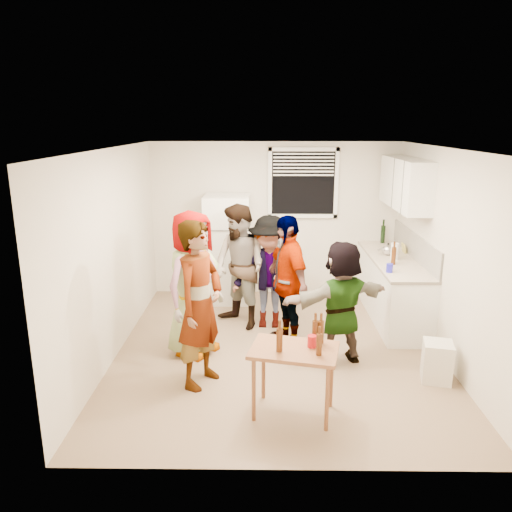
{
  "coord_description": "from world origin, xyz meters",
  "views": [
    {
      "loc": [
        -0.2,
        -5.79,
        2.79
      ],
      "look_at": [
        -0.28,
        0.32,
        1.15
      ],
      "focal_mm": 35.0,
      "sensor_mm": 36.0,
      "label": 1
    }
  ],
  "objects_px": {
    "wine_bottle": "(382,243)",
    "trash_bin": "(437,360)",
    "guest_stripe": "(202,382)",
    "guest_orange": "(338,361)",
    "beer_bottle_counter": "(393,264)",
    "guest_grey": "(195,351)",
    "red_cup": "(312,347)",
    "guest_back_right": "(269,325)",
    "blue_cup": "(389,272)",
    "guest_black": "(286,342)",
    "kettle": "(388,255)",
    "serving_table": "(293,413)",
    "beer_bottle_table": "(319,355)",
    "refrigerator": "(228,249)",
    "guest_back_left": "(240,325)"
  },
  "relations": [
    {
      "from": "guest_back_right",
      "to": "trash_bin",
      "type": "bearing_deg",
      "value": -37.47
    },
    {
      "from": "trash_bin",
      "to": "red_cup",
      "type": "bearing_deg",
      "value": -156.53
    },
    {
      "from": "beer_bottle_table",
      "to": "beer_bottle_counter",
      "type": "bearing_deg",
      "value": 61.76
    },
    {
      "from": "beer_bottle_counter",
      "to": "blue_cup",
      "type": "relative_size",
      "value": 2.09
    },
    {
      "from": "guest_back_right",
      "to": "guest_orange",
      "type": "height_order",
      "value": "guest_back_right"
    },
    {
      "from": "guest_back_right",
      "to": "guest_black",
      "type": "bearing_deg",
      "value": -66.6
    },
    {
      "from": "beer_bottle_counter",
      "to": "guest_back_left",
      "type": "xyz_separation_m",
      "value": [
        -2.11,
        -0.03,
        -0.9
      ]
    },
    {
      "from": "kettle",
      "to": "guest_orange",
      "type": "distance_m",
      "value": 2.08
    },
    {
      "from": "blue_cup",
      "to": "guest_back_left",
      "type": "xyz_separation_m",
      "value": [
        -1.97,
        0.34,
        -0.9
      ]
    },
    {
      "from": "wine_bottle",
      "to": "guest_grey",
      "type": "bearing_deg",
      "value": -142.42
    },
    {
      "from": "guest_back_right",
      "to": "beer_bottle_counter",
      "type": "bearing_deg",
      "value": 3.27
    },
    {
      "from": "kettle",
      "to": "beer_bottle_table",
      "type": "bearing_deg",
      "value": -124.35
    },
    {
      "from": "refrigerator",
      "to": "beer_bottle_table",
      "type": "xyz_separation_m",
      "value": [
        1.08,
        -3.42,
        -0.15
      ]
    },
    {
      "from": "guest_black",
      "to": "guest_stripe",
      "type": "bearing_deg",
      "value": -64.69
    },
    {
      "from": "kettle",
      "to": "beer_bottle_counter",
      "type": "height_order",
      "value": "beer_bottle_counter"
    },
    {
      "from": "wine_bottle",
      "to": "red_cup",
      "type": "relative_size",
      "value": 2.42
    },
    {
      "from": "trash_bin",
      "to": "blue_cup",
      "type": "bearing_deg",
      "value": 103.35
    },
    {
      "from": "guest_grey",
      "to": "guest_back_left",
      "type": "bearing_deg",
      "value": -0.38
    },
    {
      "from": "guest_orange",
      "to": "red_cup",
      "type": "bearing_deg",
      "value": 43.63
    },
    {
      "from": "guest_stripe",
      "to": "guest_orange",
      "type": "bearing_deg",
      "value": -45.06
    },
    {
      "from": "blue_cup",
      "to": "guest_black",
      "type": "bearing_deg",
      "value": -171.1
    },
    {
      "from": "guest_back_right",
      "to": "guest_orange",
      "type": "xyz_separation_m",
      "value": [
        0.82,
        -1.09,
        0.0
      ]
    },
    {
      "from": "red_cup",
      "to": "guest_back_right",
      "type": "xyz_separation_m",
      "value": [
        -0.38,
        2.16,
        -0.7
      ]
    },
    {
      "from": "refrigerator",
      "to": "beer_bottle_table",
      "type": "relative_size",
      "value": 8.12
    },
    {
      "from": "trash_bin",
      "to": "guest_grey",
      "type": "xyz_separation_m",
      "value": [
        -2.78,
        0.69,
        -0.25
      ]
    },
    {
      "from": "beer_bottle_counter",
      "to": "trash_bin",
      "type": "height_order",
      "value": "beer_bottle_counter"
    },
    {
      "from": "kettle",
      "to": "guest_orange",
      "type": "relative_size",
      "value": 0.16
    },
    {
      "from": "beer_bottle_table",
      "to": "guest_black",
      "type": "height_order",
      "value": "beer_bottle_table"
    },
    {
      "from": "guest_back_left",
      "to": "wine_bottle",
      "type": "bearing_deg",
      "value": 76.04
    },
    {
      "from": "serving_table",
      "to": "guest_back_right",
      "type": "xyz_separation_m",
      "value": [
        -0.21,
        2.2,
        0.0
      ]
    },
    {
      "from": "red_cup",
      "to": "guest_grey",
      "type": "bearing_deg",
      "value": 134.92
    },
    {
      "from": "refrigerator",
      "to": "guest_black",
      "type": "xyz_separation_m",
      "value": [
        0.86,
        -1.64,
        -0.85
      ]
    },
    {
      "from": "guest_grey",
      "to": "guest_back_left",
      "type": "height_order",
      "value": "guest_back_left"
    },
    {
      "from": "guest_orange",
      "to": "trash_bin",
      "type": "bearing_deg",
      "value": 132.42
    },
    {
      "from": "trash_bin",
      "to": "beer_bottle_table",
      "type": "xyz_separation_m",
      "value": [
        -1.41,
        -0.8,
        0.45
      ]
    },
    {
      "from": "wine_bottle",
      "to": "serving_table",
      "type": "distance_m",
      "value": 3.98
    },
    {
      "from": "beer_bottle_counter",
      "to": "guest_black",
      "type": "distance_m",
      "value": 1.83
    },
    {
      "from": "guest_grey",
      "to": "refrigerator",
      "type": "bearing_deg",
      "value": 23.4
    },
    {
      "from": "kettle",
      "to": "guest_back_right",
      "type": "height_order",
      "value": "kettle"
    },
    {
      "from": "red_cup",
      "to": "guest_back_left",
      "type": "height_order",
      "value": "red_cup"
    },
    {
      "from": "guest_orange",
      "to": "kettle",
      "type": "bearing_deg",
      "value": -143.56
    },
    {
      "from": "guest_back_right",
      "to": "wine_bottle",
      "type": "bearing_deg",
      "value": 37.65
    },
    {
      "from": "guest_stripe",
      "to": "serving_table",
      "type": "bearing_deg",
      "value": -94.69
    },
    {
      "from": "beer_bottle_counter",
      "to": "guest_grey",
      "type": "bearing_deg",
      "value": -161.85
    },
    {
      "from": "wine_bottle",
      "to": "trash_bin",
      "type": "bearing_deg",
      "value": -90.18
    },
    {
      "from": "beer_bottle_table",
      "to": "guest_black",
      "type": "xyz_separation_m",
      "value": [
        -0.22,
        1.78,
        -0.7
      ]
    },
    {
      "from": "trash_bin",
      "to": "guest_back_right",
      "type": "relative_size",
      "value": 0.29
    },
    {
      "from": "beer_bottle_counter",
      "to": "guest_back_right",
      "type": "xyz_separation_m",
      "value": [
        -1.7,
        -0.03,
        -0.9
      ]
    },
    {
      "from": "guest_black",
      "to": "wine_bottle",
      "type": "bearing_deg",
      "value": 116.83
    },
    {
      "from": "beer_bottle_table",
      "to": "refrigerator",
      "type": "bearing_deg",
      "value": 107.54
    }
  ]
}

